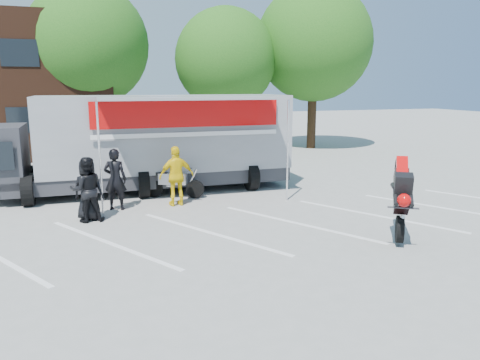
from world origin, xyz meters
TOP-DOWN VIEW (x-y plane):
  - ground at (0.00, 0.00)m, footprint 100.00×100.00m
  - parking_bay_lines at (0.00, 1.00)m, footprint 18.09×13.33m
  - tree_left at (-2.00, 16.00)m, footprint 6.12×6.12m
  - tree_mid at (5.00, 15.00)m, footprint 5.44×5.44m
  - tree_right at (10.00, 14.50)m, footprint 6.46×6.46m
  - transporter_truck at (-0.37, 6.25)m, footprint 10.27×5.08m
  - parked_motorcycle at (0.10, 4.95)m, footprint 2.08×1.43m
  - stunt_bike_rider at (4.40, -0.69)m, footprint 1.68×1.96m
  - spectator_leather_a at (-2.58, 3.18)m, footprint 0.95×0.81m
  - spectator_leather_b at (-1.80, 4.05)m, footprint 0.77×0.64m
  - spectator_leather_c at (-2.61, 3.03)m, footprint 0.87×0.68m
  - spectator_hivis at (-0.02, 3.94)m, footprint 1.09×0.52m

SIDE VIEW (x-z plane):
  - ground at x=0.00m, z-range 0.00..0.00m
  - transporter_truck at x=-0.37m, z-range -1.62..1.62m
  - parked_motorcycle at x=0.10m, z-range -0.52..0.52m
  - stunt_bike_rider at x=4.40m, z-range -1.05..1.05m
  - parking_bay_lines at x=0.00m, z-range 0.00..0.01m
  - spectator_leather_a at x=-2.58m, z-range 0.00..1.66m
  - spectator_leather_c at x=-2.61m, z-range 0.00..1.74m
  - spectator_leather_b at x=-1.80m, z-range 0.00..1.80m
  - spectator_hivis at x=-0.02m, z-range 0.00..1.81m
  - tree_mid at x=5.00m, z-range 1.10..8.78m
  - tree_left at x=-2.00m, z-range 1.25..9.89m
  - tree_right at x=10.00m, z-range 1.32..10.44m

